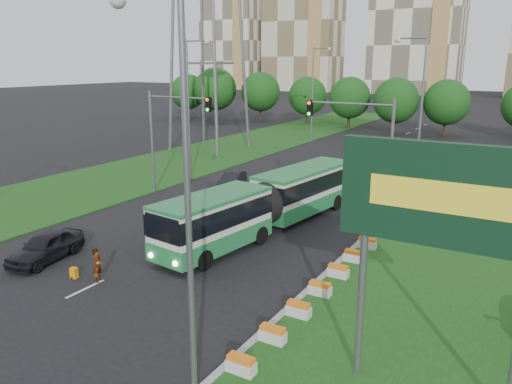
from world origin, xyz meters
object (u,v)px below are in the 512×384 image
Objects in this scene: shopping_trolley at (74,273)px; traffic_mast_median at (366,141)px; pedestrian at (98,265)px; billboard at (445,208)px; articulated_bus at (266,203)px; car_left_far at (232,180)px; traffic_mast_left at (167,127)px; car_left_near at (46,247)px.

traffic_mast_median is at bearing 49.05° from shopping_trolley.
traffic_mast_median is 18.66m from shopping_trolley.
shopping_trolley is (-1.29, -0.34, -0.56)m from pedestrian.
billboard is at bearing -12.20° from shopping_trolley.
pedestrian is (-15.34, 0.90, -5.34)m from billboard.
car_left_far is (-7.61, 7.89, -1.06)m from articulated_bus.
traffic_mast_median is at bearing 115.03° from billboard.
traffic_mast_left is at bearing -176.23° from traffic_mast_median.
articulated_bus reaches higher than car_left_near.
articulated_bus is at bearing 57.58° from shopping_trolley.
pedestrian is at bearing -117.53° from traffic_mast_median.
traffic_mast_left is 7.10m from car_left_far.
car_left_near is at bearing -77.88° from traffic_mast_left.
car_left_near reaches higher than car_left_far.
traffic_mast_median reaches higher than pedestrian.
traffic_mast_left is 14.98× the size of shopping_trolley.
traffic_mast_left is 16.44m from shopping_trolley.
billboard is at bearing -59.33° from car_left_far.
car_left_near reaches higher than shopping_trolley.
car_left_far is 2.44× the size of pedestrian.
traffic_mast_left is at bearing 102.27° from shopping_trolley.
pedestrian is at bearing -91.36° from car_left_far.
traffic_mast_left reaches higher than pedestrian.
billboard is at bearing -64.97° from traffic_mast_median.
car_left_near is 8.35× the size of shopping_trolley.
articulated_bus is at bearing -136.69° from traffic_mast_median.
shopping_trolley is at bearing -120.69° from traffic_mast_median.
car_left_near is 3.22m from shopping_trolley.
articulated_bus is 32.06× the size of shopping_trolley.
billboard is 1.00× the size of traffic_mast_left.
billboard is at bearing -13.04° from car_left_near.
articulated_bus is 11.01m from car_left_far.
pedestrian is (4.41, -18.59, 0.16)m from car_left_far.
traffic_mast_left reaches higher than car_left_far.
traffic_mast_median is 4.86× the size of pedestrian.
car_left_near is at bearing -129.93° from traffic_mast_median.
pedestrian is at bearing 4.58° from shopping_trolley.
pedestrian reaches higher than car_left_near.
billboard reaches higher than shopping_trolley.
billboard is 28.29m from car_left_far.
traffic_mast_left reaches higher than articulated_bus.
traffic_mast_left is 1.99× the size of car_left_far.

